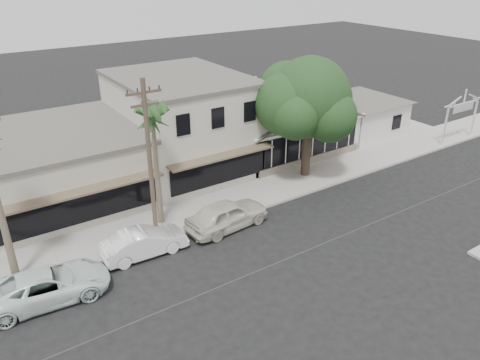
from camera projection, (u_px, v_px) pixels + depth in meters
ground at (344, 235)px, 26.13m from camera, size 140.00×140.00×0.00m
sidewalk_north at (162, 223)px, 27.14m from camera, size 90.00×3.50×0.15m
corner_shop at (279, 117)px, 36.87m from camera, size 10.40×8.60×5.10m
side_cottage at (359, 116)px, 40.74m from camera, size 6.00×6.00×3.00m
arch_sign at (463, 105)px, 37.98m from camera, size 4.12×0.12×3.95m
row_building_near at (182, 124)px, 33.35m from camera, size 8.00×10.00×6.50m
row_building_midnear at (55, 168)px, 29.33m from camera, size 10.00×10.00×4.20m
utility_pole at (150, 161)px, 23.45m from camera, size 1.80×0.24×9.00m
car_0 at (227, 215)px, 26.51m from camera, size 5.12×2.42×1.69m
car_1 at (144, 242)px, 24.13m from camera, size 4.48×1.70×1.46m
car_2 at (48, 285)px, 20.95m from camera, size 5.60×2.95×1.50m
shade_tree at (306, 99)px, 30.99m from camera, size 7.56×6.84×8.39m
palm_east at (152, 116)px, 24.39m from camera, size 2.92×2.92×7.67m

